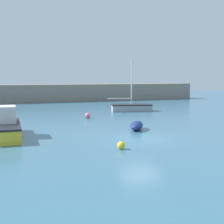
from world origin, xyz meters
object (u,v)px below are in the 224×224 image
mooring_buoy_pink (88,115)px  fishing_dinghy_green (137,126)px  cabin_cruiser_white (5,127)px  sailboat_tall_mast (131,107)px  mooring_buoy_yellow (121,145)px

mooring_buoy_pink → fishing_dinghy_green: bearing=-77.3°
cabin_cruiser_white → mooring_buoy_pink: (7.63, 7.37, -0.45)m
sailboat_tall_mast → mooring_buoy_yellow: size_ratio=13.68×
fishing_dinghy_green → mooring_buoy_pink: (-1.73, 7.69, -0.07)m
sailboat_tall_mast → fishing_dinghy_green: bearing=-97.9°
fishing_dinghy_green → sailboat_tall_mast: sailboat_tall_mast is taller
fishing_dinghy_green → sailboat_tall_mast: size_ratio=0.40×
fishing_dinghy_green → cabin_cruiser_white: bearing=-59.9°
mooring_buoy_pink → mooring_buoy_yellow: bearing=-97.0°
cabin_cruiser_white → fishing_dinghy_green: cabin_cruiser_white is taller
sailboat_tall_mast → mooring_buoy_pink: 7.61m
fishing_dinghy_green → sailboat_tall_mast: 12.75m
sailboat_tall_mast → mooring_buoy_yellow: 19.08m
fishing_dinghy_green → mooring_buoy_pink: 7.89m
cabin_cruiser_white → sailboat_tall_mast: (13.98, 11.57, -0.25)m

